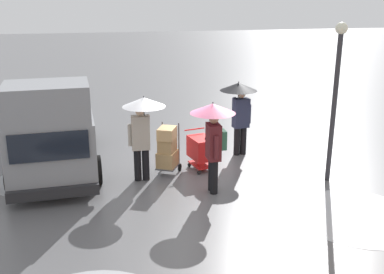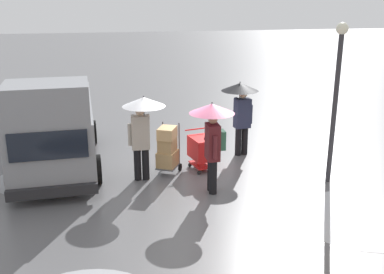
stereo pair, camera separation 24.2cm
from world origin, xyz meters
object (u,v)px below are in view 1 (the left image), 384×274
Objects in this scene: pedestrian_black_side at (240,101)px; pedestrian_white_side at (142,119)px; cargo_van_parked_right at (53,126)px; hand_dolly_boxes at (167,149)px; shopping_cart_vendor at (201,149)px; street_lamp at (336,87)px; pedestrian_pink_side at (213,127)px.

pedestrian_white_side is (2.87, 1.31, 0.00)m from pedestrian_black_side.
hand_dolly_boxes is (-2.85, 1.04, -0.49)m from cargo_van_parked_right.
cargo_van_parked_right reaches higher than shopping_cart_vendor.
pedestrian_black_side is (-1.31, -0.91, 1.02)m from shopping_cart_vendor.
hand_dolly_boxes is at bearing 159.87° from cargo_van_parked_right.
pedestrian_black_side is (-2.23, -1.07, 0.89)m from hand_dolly_boxes.
street_lamp is (-4.49, 0.97, 0.79)m from pedestrian_white_side.
pedestrian_black_side is at bearing -120.33° from pedestrian_pink_side.
shopping_cart_vendor is 0.26× the size of street_lamp.
pedestrian_black_side is at bearing -155.38° from pedestrian_white_side.
street_lamp is (-2.98, -0.04, 0.80)m from pedestrian_pink_side.
cargo_van_parked_right reaches higher than hand_dolly_boxes.
shopping_cart_vendor is 1.89m from pedestrian_black_side.
pedestrian_white_side is (-2.21, 1.29, 0.41)m from cargo_van_parked_right.
pedestrian_pink_side is 3.08m from street_lamp.
cargo_van_parked_right is 2.53× the size of pedestrian_pink_side.
cargo_van_parked_right is 3.92m from shopping_cart_vendor.
street_lamp reaches higher than pedestrian_pink_side.
pedestrian_black_side is 0.56× the size of street_lamp.
pedestrian_pink_side is at bearing 146.47° from pedestrian_white_side.
pedestrian_white_side is at bearing 149.73° from cargo_van_parked_right.
shopping_cart_vendor is at bearing -25.04° from street_lamp.
pedestrian_pink_side is at bearing 125.10° from hand_dolly_boxes.
hand_dolly_boxes is at bearing -158.67° from pedestrian_white_side.
shopping_cart_vendor is at bearing 34.77° from pedestrian_black_side.
hand_dolly_boxes is 1.76m from pedestrian_pink_side.
shopping_cart_vendor is at bearing 166.76° from cargo_van_parked_right.
pedestrian_white_side reaches higher than shopping_cart_vendor.
cargo_van_parked_right is 3.07m from hand_dolly_boxes.
pedestrian_pink_side is 1.00× the size of pedestrian_black_side.
pedestrian_pink_side is 0.56× the size of street_lamp.
hand_dolly_boxes is at bearing -54.90° from pedestrian_pink_side.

